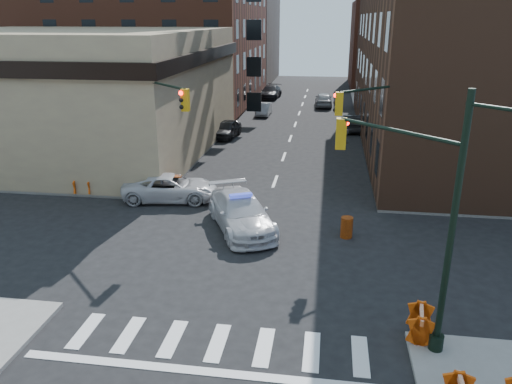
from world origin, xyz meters
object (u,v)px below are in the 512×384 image
(parked_car_enear, at_px, (351,123))
(barricade_nw_a, at_px, (119,175))
(police_car, at_px, (241,213))
(barrel_road, at_px, (347,227))
(parked_car_wfar, at_px, (264,109))
(pickup, at_px, (170,188))
(barrel_bank, at_px, (177,184))
(pedestrian_a, at_px, (109,179))
(barricade_se_a, at_px, (420,323))
(pedestrian_b, at_px, (80,179))
(parked_car_wnear, at_px, (227,129))

(parked_car_enear, xyz_separation_m, barricade_nw_a, (-14.75, -17.94, -0.13))
(police_car, xyz_separation_m, barrel_road, (5.11, -0.27, -0.35))
(parked_car_wfar, bearing_deg, police_car, -83.78)
(pickup, xyz_separation_m, barrel_bank, (0.02, 1.23, -0.21))
(pedestrian_a, bearing_deg, barricade_se_a, -17.78)
(police_car, bearing_deg, barricade_nw_a, 121.69)
(parked_car_enear, bearing_deg, barricade_se_a, 89.24)
(pedestrian_b, xyz_separation_m, barrel_road, (15.31, -3.94, -0.42))
(barrel_bank, bearing_deg, pedestrian_b, -169.42)
(parked_car_wnear, bearing_deg, barrel_bank, -83.11)
(parked_car_wfar, xyz_separation_m, barrel_bank, (-1.84, -25.31, -0.11))
(parked_car_wnear, distance_m, barricade_nw_a, 14.25)
(police_car, relative_size, parked_car_enear, 1.32)
(pedestrian_a, bearing_deg, pickup, 15.95)
(barrel_road, bearing_deg, barricade_nw_a, 156.69)
(pickup, relative_size, barricade_nw_a, 4.37)
(pedestrian_a, height_order, barrel_road, pedestrian_a)
(pickup, relative_size, barricade_se_a, 4.18)
(pickup, xyz_separation_m, parked_car_wnear, (0.02, 15.88, -0.01))
(barricade_se_a, bearing_deg, parked_car_wfar, 22.84)
(pickup, height_order, barricade_se_a, pickup)
(parked_car_wfar, height_order, barrel_road, parked_car_wfar)
(pedestrian_a, height_order, barricade_nw_a, pedestrian_a)
(barrel_road, bearing_deg, parked_car_enear, 87.66)
(police_car, xyz_separation_m, barricade_se_a, (7.24, -8.03, -0.23))
(pickup, xyz_separation_m, parked_car_enear, (10.76, 20.14, -0.01))
(parked_car_enear, relative_size, barrel_bank, 4.21)
(parked_car_wnear, height_order, barrel_road, parked_car_wnear)
(pedestrian_b, distance_m, barrel_bank, 5.65)
(parked_car_wnear, xyz_separation_m, parked_car_wfar, (1.84, 10.66, -0.09))
(parked_car_enear, relative_size, barricade_nw_a, 3.66)
(parked_car_wfar, height_order, barricade_se_a, parked_car_wfar)
(pedestrian_a, height_order, pedestrian_b, pedestrian_a)
(barricade_se_a, height_order, barricade_nw_a, barricade_se_a)
(parked_car_wnear, height_order, pedestrian_a, pedestrian_a)
(parked_car_enear, relative_size, barrel_road, 4.40)
(barrel_bank, relative_size, barricade_se_a, 0.83)
(barrel_road, bearing_deg, police_car, 177.01)
(barrel_road, relative_size, barricade_se_a, 0.80)
(police_car, bearing_deg, barricade_se_a, -73.10)
(pedestrian_b, height_order, barrel_road, pedestrian_b)
(pedestrian_a, xyz_separation_m, barrel_bank, (3.74, 1.03, -0.46))
(police_car, relative_size, parked_car_wnear, 1.37)
(pickup, relative_size, pedestrian_a, 3.18)
(pickup, bearing_deg, parked_car_wnear, -7.95)
(parked_car_wfar, height_order, parked_car_enear, parked_car_enear)
(parked_car_enear, bearing_deg, parked_car_wfar, -38.57)
(police_car, xyz_separation_m, pedestrian_b, (-10.20, 3.67, 0.08))
(barricade_nw_a, bearing_deg, police_car, -18.24)
(pickup, bearing_deg, barricade_se_a, -141.87)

